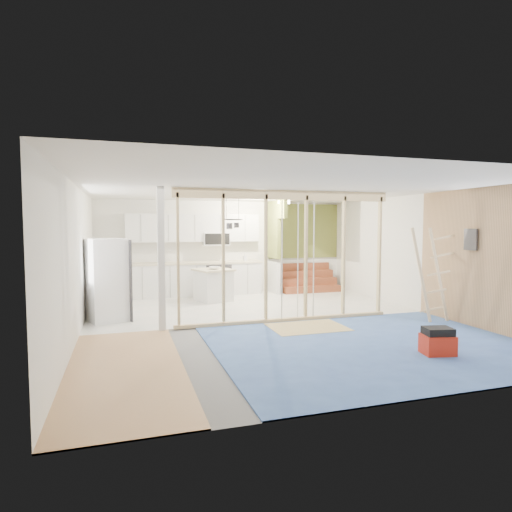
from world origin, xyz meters
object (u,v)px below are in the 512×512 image
object	(u,v)px
ladder	(432,274)
island	(213,285)
toolbox	(438,342)
fridge	(108,280)

from	to	relation	value
ladder	island	bearing A→B (deg)	155.30
toolbox	ladder	xyz separation A→B (m)	(1.41, 1.84, 0.75)
fridge	ladder	xyz separation A→B (m)	(6.09, -1.97, 0.12)
ladder	toolbox	bearing A→B (deg)	-107.70
fridge	ladder	distance (m)	6.41
fridge	island	size ratio (longest dim) A/B	1.56
toolbox	island	bearing A→B (deg)	124.36
island	ladder	bearing A→B (deg)	-61.58
island	fridge	bearing A→B (deg)	-164.21
island	toolbox	world-z (taller)	island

